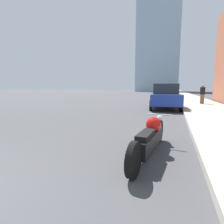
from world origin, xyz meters
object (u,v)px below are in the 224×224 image
at_px(parked_car_white, 170,91).
at_px(parked_car_yellow, 173,90).
at_px(pedestrian, 202,94).
at_px(parked_car_silver, 168,93).
at_px(motorcycle, 150,137).
at_px(parked_car_blue, 165,96).

relative_size(parked_car_white, parked_car_yellow, 0.91).
xyz_separation_m(parked_car_white, pedestrian, (2.96, -19.78, 0.13)).
height_order(parked_car_silver, parked_car_yellow, parked_car_yellow).
bearing_deg(pedestrian, parked_car_yellow, 94.66).
distance_m(motorcycle, parked_car_silver, 20.67).
distance_m(parked_car_white, parked_car_yellow, 12.70).
bearing_deg(parked_car_blue, parked_car_yellow, 84.65).
height_order(parked_car_blue, pedestrian, pedestrian).
bearing_deg(parked_car_yellow, parked_car_silver, -89.91).
relative_size(parked_car_blue, parked_car_yellow, 0.97).
distance_m(parked_car_yellow, pedestrian, 32.58).
xyz_separation_m(motorcycle, parked_car_silver, (-0.39, 20.66, 0.44)).
distance_m(parked_car_silver, parked_car_yellow, 24.32).
height_order(parked_car_blue, parked_car_silver, parked_car_blue).
xyz_separation_m(parked_car_blue, pedestrian, (2.77, 3.62, 0.10)).
bearing_deg(parked_car_white, motorcycle, -94.64).
bearing_deg(motorcycle, pedestrian, 84.30).
distance_m(motorcycle, parked_car_blue, 8.90).
distance_m(motorcycle, pedestrian, 12.79).
bearing_deg(parked_car_yellow, parked_car_white, -90.49).
height_order(parked_car_white, parked_car_yellow, parked_car_yellow).
bearing_deg(parked_car_yellow, motorcycle, -89.02).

